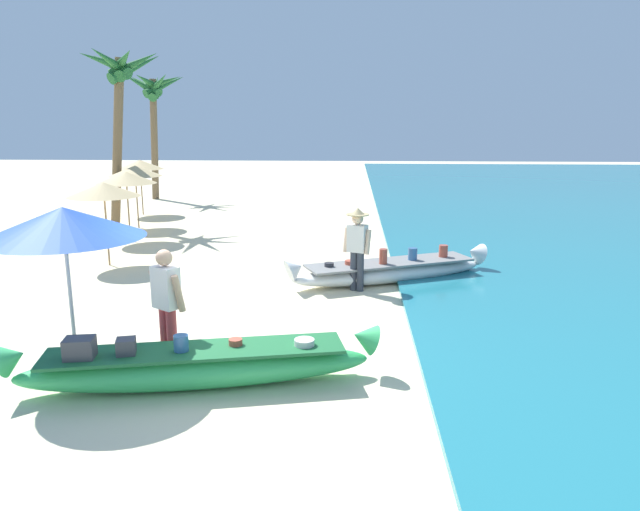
% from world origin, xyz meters
% --- Properties ---
extents(ground_plane, '(80.00, 80.00, 0.00)m').
position_xyz_m(ground_plane, '(0.00, 0.00, 0.00)').
color(ground_plane, beige).
extents(boat_green_foreground, '(4.67, 1.57, 0.77)m').
position_xyz_m(boat_green_foreground, '(-0.24, -1.15, 0.28)').
color(boat_green_foreground, '#38B760').
rests_on(boat_green_foreground, ground).
extents(boat_white_midground, '(4.35, 2.40, 0.74)m').
position_xyz_m(boat_white_midground, '(2.52, 3.96, 0.25)').
color(boat_white_midground, white).
rests_on(boat_white_midground, ground).
extents(person_vendor_hatted, '(0.58, 0.44, 1.64)m').
position_xyz_m(person_vendor_hatted, '(1.82, 3.29, 0.95)').
color(person_vendor_hatted, '#333842').
rests_on(person_vendor_hatted, ground).
extents(person_tourist_customer, '(0.56, 0.47, 1.63)m').
position_xyz_m(person_tourist_customer, '(-0.75, -0.52, 0.92)').
color(person_tourist_customer, '#B2383D').
rests_on(person_tourist_customer, ground).
extents(patio_umbrella_large, '(2.02, 2.02, 2.22)m').
position_xyz_m(patio_umbrella_large, '(-1.95, -0.76, 2.01)').
color(patio_umbrella_large, '#B7B7BC').
rests_on(patio_umbrella_large, ground).
extents(parasol_row_0, '(1.60, 1.60, 1.91)m').
position_xyz_m(parasol_row_0, '(-3.86, 5.08, 1.75)').
color(parasol_row_0, '#8E6B47').
rests_on(parasol_row_0, ground).
extents(parasol_row_1, '(1.60, 1.60, 1.91)m').
position_xyz_m(parasol_row_1, '(-4.37, 7.82, 1.75)').
color(parasol_row_1, '#8E6B47').
rests_on(parasol_row_1, ground).
extents(parasol_row_2, '(1.60, 1.60, 1.91)m').
position_xyz_m(parasol_row_2, '(-4.87, 9.90, 1.75)').
color(parasol_row_2, '#8E6B47').
rests_on(parasol_row_2, ground).
extents(parasol_row_3, '(1.60, 1.60, 1.91)m').
position_xyz_m(parasol_row_3, '(-5.62, 12.46, 1.75)').
color(parasol_row_3, '#8E6B47').
rests_on(parasol_row_3, ground).
extents(palm_tree_tall_inland, '(2.42, 2.83, 5.42)m').
position_xyz_m(palm_tree_tall_inland, '(-5.30, 10.31, 4.43)').
color(palm_tree_tall_inland, brown).
rests_on(palm_tree_tall_inland, ground).
extents(palm_tree_leaning_seaward, '(2.45, 2.60, 5.18)m').
position_xyz_m(palm_tree_leaning_seaward, '(-6.35, 16.65, 4.21)').
color(palm_tree_leaning_seaward, brown).
rests_on(palm_tree_leaning_seaward, ground).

